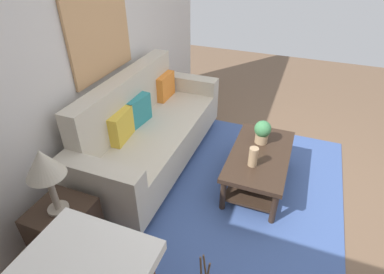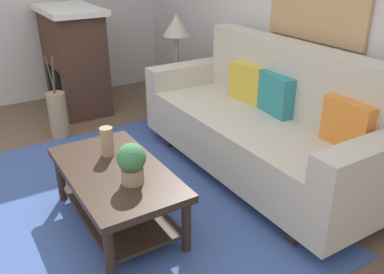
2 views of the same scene
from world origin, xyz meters
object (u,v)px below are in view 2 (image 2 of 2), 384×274
at_px(throw_pillow_mustard, 248,83).
at_px(table_lamp, 176,28).
at_px(throw_pillow_orange, 348,124).
at_px(coffee_table, 116,184).
at_px(tabletop_vase, 107,141).
at_px(side_table, 177,94).
at_px(potted_plant_tabletop, 132,162).
at_px(couch, 261,126).
at_px(fireplace, 74,59).
at_px(throw_pillow_teal, 276,94).
at_px(floor_vase, 58,115).

xyz_separation_m(throw_pillow_mustard, table_lamp, (-1.08, -0.09, 0.31)).
bearing_deg(table_lamp, throw_pillow_orange, 2.48).
height_order(coffee_table, tabletop_vase, tabletop_vase).
bearing_deg(side_table, coffee_table, -41.74).
bearing_deg(potted_plant_tabletop, couch, 101.42).
bearing_deg(fireplace, throw_pillow_orange, 17.20).
bearing_deg(coffee_table, throw_pillow_mustard, 105.71).
height_order(throw_pillow_orange, coffee_table, throw_pillow_orange).
distance_m(throw_pillow_teal, throw_pillow_orange, 0.71).
bearing_deg(floor_vase, table_lamp, 82.31).
relative_size(couch, table_lamp, 3.97).
height_order(throw_pillow_teal, throw_pillow_orange, same).
distance_m(throw_pillow_mustard, table_lamp, 1.13).
bearing_deg(coffee_table, side_table, 138.26).
height_order(throw_pillow_mustard, throw_pillow_teal, same).
height_order(throw_pillow_teal, potted_plant_tabletop, throw_pillow_teal).
height_order(table_lamp, fireplace, fireplace).
bearing_deg(throw_pillow_teal, fireplace, -157.99).
xyz_separation_m(couch, floor_vase, (-1.60, -1.23, -0.20)).
height_order(coffee_table, table_lamp, table_lamp).
relative_size(tabletop_vase, floor_vase, 0.44).
bearing_deg(couch, tabletop_vase, -98.29).
bearing_deg(table_lamp, side_table, 0.00).
bearing_deg(throw_pillow_mustard, coffee_table, -74.29).
distance_m(tabletop_vase, potted_plant_tabletop, 0.43).
distance_m(table_lamp, fireplace, 1.28).
xyz_separation_m(throw_pillow_orange, floor_vase, (-2.31, -1.36, -0.45)).
bearing_deg(throw_pillow_orange, throw_pillow_mustard, 180.00).
relative_size(throw_pillow_orange, fireplace, 0.31).
bearing_deg(throw_pillow_mustard, table_lamp, -175.08).
bearing_deg(table_lamp, floor_vase, -97.69).
height_order(table_lamp, floor_vase, table_lamp).
bearing_deg(throw_pillow_mustard, side_table, -175.08).
relative_size(throw_pillow_teal, side_table, 0.64).
xyz_separation_m(throw_pillow_orange, side_table, (-2.14, -0.09, -0.40)).
bearing_deg(throw_pillow_mustard, throw_pillow_teal, 0.00).
distance_m(throw_pillow_teal, table_lamp, 1.47).
xyz_separation_m(tabletop_vase, side_table, (-1.25, 1.27, -0.25)).
relative_size(table_lamp, floor_vase, 1.23).
distance_m(couch, tabletop_vase, 1.26).
bearing_deg(side_table, fireplace, -136.25).
xyz_separation_m(side_table, fireplace, (-0.88, -0.84, 0.31)).
bearing_deg(fireplace, side_table, 43.75).
xyz_separation_m(throw_pillow_orange, fireplace, (-3.02, -0.93, -0.09)).
distance_m(tabletop_vase, fireplace, 2.17).
bearing_deg(coffee_table, couch, 91.87).
xyz_separation_m(couch, fireplace, (-2.31, -0.81, 0.16)).
relative_size(coffee_table, table_lamp, 1.93).
relative_size(throw_pillow_orange, potted_plant_tabletop, 1.37).
height_order(tabletop_vase, floor_vase, tabletop_vase).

